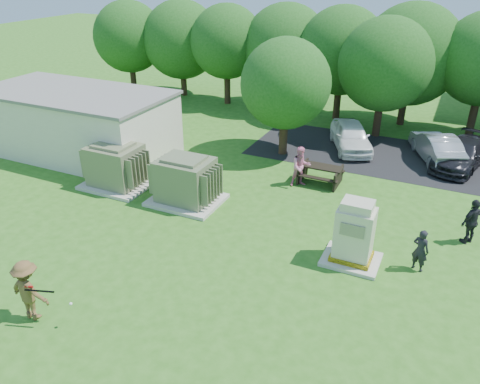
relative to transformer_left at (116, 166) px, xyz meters
The scene contains 17 objects.
ground 7.96m from the transformer_left, 34.70° to the right, with size 120.00×120.00×0.00m, color #2D6619.
service_building 5.19m from the transformer_left, 150.95° to the left, with size 10.00×5.00×3.20m, color beige.
service_building_roof 5.64m from the transformer_left, 150.95° to the left, with size 10.20×5.20×0.15m, color slate.
parking_strip 16.25m from the transformer_left, 33.69° to the left, with size 20.00×6.00×0.01m, color #232326.
transformer_left is the anchor object (origin of this frame).
transformer_right 3.70m from the transformer_left, ahead, with size 3.00×2.40×2.07m.
generator_cabinet 11.28m from the transformer_left, ahead, with size 1.94×1.59×2.36m.
picnic_table 9.42m from the transformer_left, 27.30° to the left, with size 1.99×1.49×0.85m.
batter 8.85m from the transformer_left, 67.34° to the right, with size 1.25×0.72×1.94m, color brown.
person_by_generator 13.37m from the transformer_left, ahead, with size 0.57×0.37×1.55m, color black.
person_at_picnic 8.45m from the transformer_left, 25.59° to the left, with size 0.92×0.71×1.89m, color pink.
person_walking_right 14.93m from the transformer_left, ahead, with size 1.04×0.43×1.78m, color black.
car_white 12.63m from the transformer_left, 47.01° to the left, with size 1.77×4.39×1.50m, color white.
car_silver_a 16.14m from the transformer_left, 36.42° to the left, with size 1.53×4.38×1.44m, color #A5A5A9.
car_dark 16.95m from the transformer_left, 32.85° to the left, with size 1.92×4.71×1.37m, color black.
batting_equipment 9.21m from the transformer_left, 63.62° to the right, with size 1.33×0.51×0.49m.
tree_row 16.56m from the transformer_left, 59.50° to the left, with size 41.30×13.30×7.30m.
Camera 1 is at (6.96, -10.72, 9.55)m, focal length 35.00 mm.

